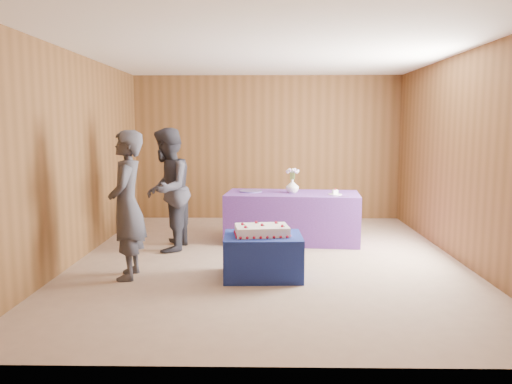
{
  "coord_description": "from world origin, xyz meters",
  "views": [
    {
      "loc": [
        -0.05,
        -6.46,
        1.76
      ],
      "look_at": [
        -0.16,
        0.1,
        0.89
      ],
      "focal_mm": 35.0,
      "sensor_mm": 36.0,
      "label": 1
    }
  ],
  "objects_px": {
    "vase": "(292,186)",
    "cake_table": "(263,256)",
    "sheet_cake": "(262,230)",
    "serving_table": "(292,217)",
    "guest_right": "(167,190)",
    "guest_left": "(127,205)"
  },
  "relations": [
    {
      "from": "sheet_cake",
      "to": "guest_left",
      "type": "relative_size",
      "value": 0.4
    },
    {
      "from": "serving_table",
      "to": "sheet_cake",
      "type": "relative_size",
      "value": 2.92
    },
    {
      "from": "serving_table",
      "to": "cake_table",
      "type": "bearing_deg",
      "value": -98.06
    },
    {
      "from": "serving_table",
      "to": "guest_right",
      "type": "bearing_deg",
      "value": -156.63
    },
    {
      "from": "cake_table",
      "to": "guest_left",
      "type": "distance_m",
      "value": 1.68
    },
    {
      "from": "cake_table",
      "to": "vase",
      "type": "xyz_separation_m",
      "value": [
        0.44,
        1.84,
        0.6
      ]
    },
    {
      "from": "cake_table",
      "to": "sheet_cake",
      "type": "distance_m",
      "value": 0.31
    },
    {
      "from": "cake_table",
      "to": "guest_left",
      "type": "xyz_separation_m",
      "value": [
        -1.57,
        -0.05,
        0.61
      ]
    },
    {
      "from": "vase",
      "to": "guest_left",
      "type": "relative_size",
      "value": 0.12
    },
    {
      "from": "sheet_cake",
      "to": "guest_left",
      "type": "distance_m",
      "value": 1.58
    },
    {
      "from": "vase",
      "to": "guest_right",
      "type": "xyz_separation_m",
      "value": [
        -1.8,
        -0.58,
        0.02
      ]
    },
    {
      "from": "guest_left",
      "to": "vase",
      "type": "bearing_deg",
      "value": 127.51
    },
    {
      "from": "vase",
      "to": "cake_table",
      "type": "bearing_deg",
      "value": -103.49
    },
    {
      "from": "serving_table",
      "to": "guest_right",
      "type": "distance_m",
      "value": 1.95
    },
    {
      "from": "cake_table",
      "to": "vase",
      "type": "bearing_deg",
      "value": 74.61
    },
    {
      "from": "cake_table",
      "to": "vase",
      "type": "distance_m",
      "value": 1.98
    },
    {
      "from": "cake_table",
      "to": "sheet_cake",
      "type": "height_order",
      "value": "sheet_cake"
    },
    {
      "from": "serving_table",
      "to": "sheet_cake",
      "type": "bearing_deg",
      "value": -98.47
    },
    {
      "from": "cake_table",
      "to": "guest_left",
      "type": "bearing_deg",
      "value": 179.92
    },
    {
      "from": "guest_left",
      "to": "guest_right",
      "type": "xyz_separation_m",
      "value": [
        0.21,
        1.31,
        0.01
      ]
    },
    {
      "from": "cake_table",
      "to": "vase",
      "type": "relative_size",
      "value": 4.38
    },
    {
      "from": "sheet_cake",
      "to": "vase",
      "type": "xyz_separation_m",
      "value": [
        0.45,
        1.83,
        0.3
      ]
    }
  ]
}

